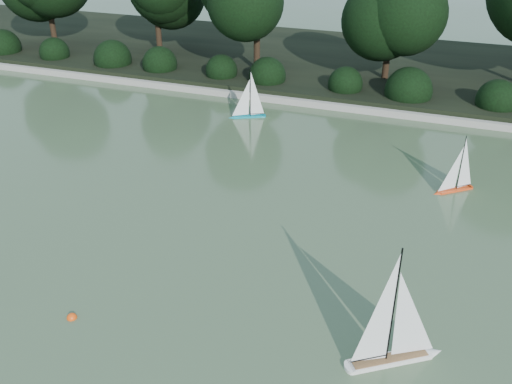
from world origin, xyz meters
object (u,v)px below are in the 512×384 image
sailboat_orange (453,182)px  sailboat_teal (246,110)px  sailboat_white_b (399,343)px  race_buoy (72,318)px

sailboat_orange → sailboat_teal: 6.00m
sailboat_white_b → sailboat_teal: (-5.06, 7.63, -0.08)m
sailboat_orange → race_buoy: bearing=-129.8°
sailboat_teal → race_buoy: (0.51, -8.41, -0.22)m
sailboat_white_b → sailboat_teal: 9.15m
sailboat_orange → sailboat_teal: size_ratio=0.92×
sailboat_orange → sailboat_teal: (-5.47, 2.47, 0.02)m
sailboat_teal → sailboat_white_b: bearing=-56.4°
sailboat_orange → sailboat_teal: sailboat_teal is taller
sailboat_teal → sailboat_orange: bearing=-24.3°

